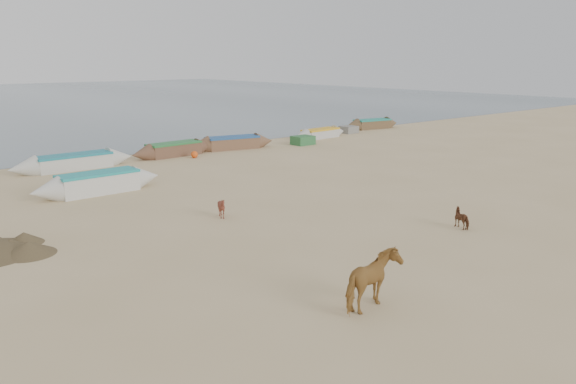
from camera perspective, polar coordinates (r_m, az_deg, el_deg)
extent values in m
plane|color=tan|center=(19.78, 7.43, -4.89)|extent=(140.00, 140.00, 0.00)
imported|color=olive|center=(14.36, 8.59, -8.94)|extent=(1.89, 1.13, 1.49)
imported|color=brown|center=(22.35, -6.74, -1.59)|extent=(0.98, 0.94, 0.85)
imported|color=brown|center=(21.94, 17.37, -2.55)|extent=(0.73, 0.82, 0.75)
sphere|color=#DE4F14|center=(36.30, -9.49, 3.78)|extent=(0.44, 0.44, 0.44)
cube|color=#2E6838|center=(41.44, 1.52, 5.28)|extent=(1.50, 1.20, 0.64)
cube|color=slate|center=(48.23, 6.18, 6.33)|extent=(1.30, 1.20, 0.60)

